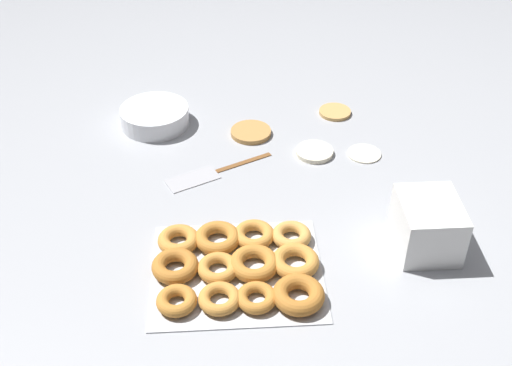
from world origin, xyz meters
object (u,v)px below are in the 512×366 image
pancake_0 (364,153)px  pancake_2 (335,112)px  donut_tray (239,266)px  pancake_1 (314,152)px  pancake_3 (251,132)px  container_stack (427,225)px  batter_bowl (155,116)px  spatula (204,175)px

pancake_0 → pancake_2: size_ratio=0.97×
pancake_0 → donut_tray: donut_tray is taller
pancake_1 → pancake_3: (-0.16, 0.11, 0.00)m
pancake_1 → donut_tray: 0.48m
pancake_2 → container_stack: 0.58m
pancake_3 → batter_bowl: (-0.27, 0.07, 0.02)m
pancake_3 → container_stack: (0.36, -0.47, 0.05)m
pancake_2 → batter_bowl: (-0.52, -0.03, 0.02)m
pancake_3 → spatula: size_ratio=0.40×
donut_tray → spatula: (-0.07, 0.34, -0.01)m
batter_bowl → container_stack: 0.83m
pancake_3 → pancake_1: bearing=-32.8°
container_stack → pancake_2: bearing=100.5°
pancake_1 → container_stack: size_ratio=0.64×
pancake_2 → donut_tray: size_ratio=0.26×
pancake_2 → container_stack: (0.11, -0.57, 0.05)m
pancake_0 → pancake_1: (-0.13, 0.01, 0.00)m
pancake_2 → pancake_3: pancake_3 is taller
batter_bowl → pancake_0: bearing=-18.1°
pancake_2 → pancake_3: size_ratio=0.82×
pancake_0 → container_stack: bearing=-80.3°
pancake_2 → donut_tray: donut_tray is taller
pancake_1 → spatula: 0.30m
batter_bowl → spatula: 0.29m
pancake_1 → pancake_3: same height
pancake_2 → pancake_1: bearing=-113.5°
pancake_0 → pancake_2: pancake_2 is taller
pancake_2 → batter_bowl: bearing=-177.0°
batter_bowl → container_stack: size_ratio=1.25×
pancake_0 → donut_tray: 0.54m
donut_tray → pancake_3: bearing=84.2°
pancake_0 → pancake_3: size_ratio=0.80×
pancake_2 → container_stack: bearing=-79.5°
batter_bowl → pancake_1: bearing=-21.9°
spatula → pancake_0: bearing=163.3°
spatula → pancake_2: bearing=-169.5°
pancake_0 → pancake_1: pancake_1 is taller
spatula → batter_bowl: bearing=-87.3°
pancake_1 → pancake_3: bearing=147.2°
pancake_3 → batter_bowl: size_ratio=0.58×
container_stack → batter_bowl: bearing=139.0°
batter_bowl → donut_tray: bearing=-70.3°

